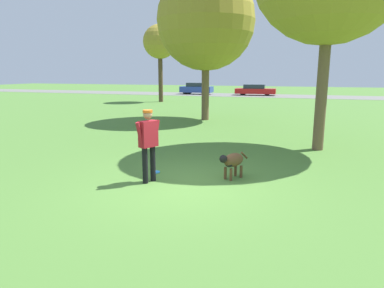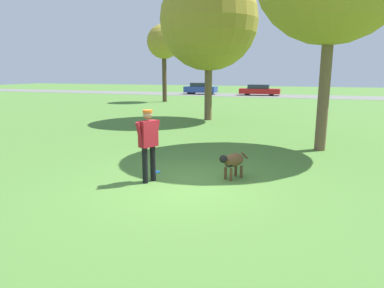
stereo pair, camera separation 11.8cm
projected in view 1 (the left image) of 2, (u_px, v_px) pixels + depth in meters
ground_plane at (182, 185)px, 7.97m from camera, size 120.00×120.00×0.00m
far_road_strip at (281, 96)px, 37.98m from camera, size 120.00×6.00×0.01m
person at (148, 140)px, 7.99m from camera, size 0.38×0.68×1.73m
dog at (232, 161)px, 8.37m from camera, size 0.60×0.94×0.66m
frisbee at (155, 172)px, 8.99m from camera, size 0.25×0.25×0.02m
tree_far_left at (160, 42)px, 29.58m from camera, size 2.93×2.93×6.65m
tree_mid_center at (206, 21)px, 17.92m from camera, size 5.17×5.17×7.82m
parked_car_blue at (196, 88)px, 41.12m from camera, size 3.82×1.74×1.36m
parked_car_red at (255, 90)px, 39.04m from camera, size 4.60×1.85×1.23m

